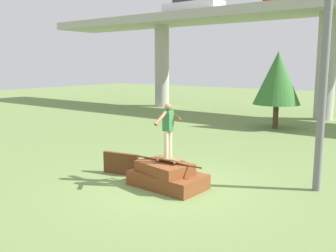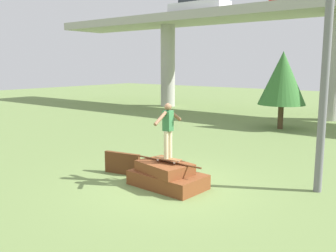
{
  "view_description": "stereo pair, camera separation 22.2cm",
  "coord_description": "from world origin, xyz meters",
  "px_view_note": "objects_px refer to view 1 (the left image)",
  "views": [
    {
      "loc": [
        5.77,
        -7.74,
        3.24
      ],
      "look_at": [
        0.05,
        -0.05,
        1.66
      ],
      "focal_mm": 40.0,
      "sensor_mm": 36.0,
      "label": 1
    },
    {
      "loc": [
        5.95,
        -7.6,
        3.24
      ],
      "look_at": [
        0.05,
        -0.05,
        1.66
      ],
      "focal_mm": 40.0,
      "sensor_mm": 36.0,
      "label": 2
    }
  ],
  "objects_px": {
    "utility_pole": "(324,68)",
    "tree_behind_left": "(277,78)",
    "skater": "(168,127)",
    "car_on_overpass_right": "(192,5)",
    "skateboard": "(168,159)"
  },
  "relations": [
    {
      "from": "car_on_overpass_right",
      "to": "tree_behind_left",
      "type": "bearing_deg",
      "value": -28.11
    },
    {
      "from": "utility_pole",
      "to": "tree_behind_left",
      "type": "relative_size",
      "value": 1.55
    },
    {
      "from": "skater",
      "to": "car_on_overpass_right",
      "type": "xyz_separation_m",
      "value": [
        -9.05,
        14.97,
        5.72
      ]
    },
    {
      "from": "utility_pole",
      "to": "skater",
      "type": "bearing_deg",
      "value": -146.65
    },
    {
      "from": "skateboard",
      "to": "skater",
      "type": "xyz_separation_m",
      "value": [
        0.0,
        0.0,
        0.85
      ]
    },
    {
      "from": "skateboard",
      "to": "skater",
      "type": "bearing_deg",
      "value": 0.0
    },
    {
      "from": "skater",
      "to": "car_on_overpass_right",
      "type": "relative_size",
      "value": 0.35
    },
    {
      "from": "utility_pole",
      "to": "tree_behind_left",
      "type": "distance_m",
      "value": 9.7
    },
    {
      "from": "skateboard",
      "to": "tree_behind_left",
      "type": "height_order",
      "value": "tree_behind_left"
    },
    {
      "from": "skateboard",
      "to": "car_on_overpass_right",
      "type": "distance_m",
      "value": 18.69
    },
    {
      "from": "car_on_overpass_right",
      "to": "tree_behind_left",
      "type": "xyz_separation_m",
      "value": [
        7.89,
        -4.22,
        -4.79
      ]
    },
    {
      "from": "car_on_overpass_right",
      "to": "skateboard",
      "type": "bearing_deg",
      "value": -58.84
    },
    {
      "from": "skateboard",
      "to": "car_on_overpass_right",
      "type": "relative_size",
      "value": 0.18
    },
    {
      "from": "car_on_overpass_right",
      "to": "tree_behind_left",
      "type": "distance_m",
      "value": 10.15
    },
    {
      "from": "skateboard",
      "to": "utility_pole",
      "type": "relative_size",
      "value": 0.13
    }
  ]
}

